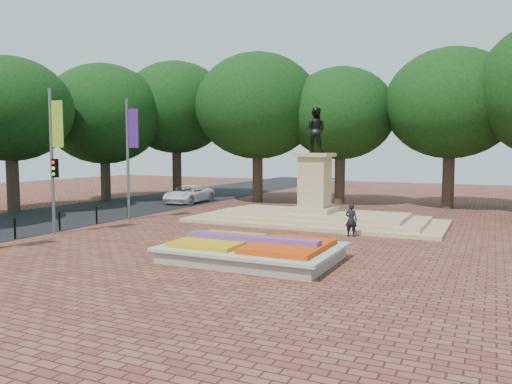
{
  "coord_description": "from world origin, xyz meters",
  "views": [
    {
      "loc": [
        8.98,
        -18.39,
        4.1
      ],
      "look_at": [
        -0.59,
        1.63,
        2.2
      ],
      "focal_mm": 35.0,
      "sensor_mm": 36.0,
      "label": 1
    }
  ],
  "objects_px": {
    "flower_bed": "(253,250)",
    "monument": "(315,207)",
    "van": "(189,194)",
    "pedestrian": "(351,220)"
  },
  "relations": [
    {
      "from": "monument",
      "to": "pedestrian",
      "type": "bearing_deg",
      "value": -49.33
    },
    {
      "from": "flower_bed",
      "to": "pedestrian",
      "type": "relative_size",
      "value": 3.99
    },
    {
      "from": "van",
      "to": "pedestrian",
      "type": "relative_size",
      "value": 3.06
    },
    {
      "from": "van",
      "to": "monument",
      "type": "bearing_deg",
      "value": -27.67
    },
    {
      "from": "van",
      "to": "pedestrian",
      "type": "distance_m",
      "value": 17.71
    },
    {
      "from": "flower_bed",
      "to": "van",
      "type": "xyz_separation_m",
      "value": [
        -13.14,
        15.73,
        0.29
      ]
    },
    {
      "from": "pedestrian",
      "to": "monument",
      "type": "bearing_deg",
      "value": -46.74
    },
    {
      "from": "monument",
      "to": "pedestrian",
      "type": "xyz_separation_m",
      "value": [
        3.01,
        -3.5,
        -0.09
      ]
    },
    {
      "from": "van",
      "to": "flower_bed",
      "type": "bearing_deg",
      "value": -52.48
    },
    {
      "from": "flower_bed",
      "to": "monument",
      "type": "bearing_deg",
      "value": 95.87
    }
  ]
}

